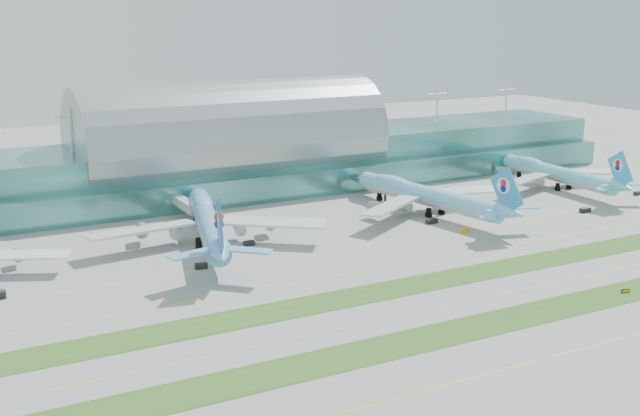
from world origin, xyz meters
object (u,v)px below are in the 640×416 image
terminal (231,155)px  airliner_b (208,221)px  airliner_d (557,173)px  airliner_c (426,194)px  taxiway_sign_east (626,291)px

terminal → airliner_b: (-34.38, -65.38, -7.20)m
terminal → airliner_d: terminal is taller
airliner_c → taxiway_sign_east: bearing=-101.1°
airliner_c → airliner_d: 70.61m
terminal → taxiway_sign_east: terminal is taller
airliner_b → airliner_d: bearing=18.4°
airliner_b → airliner_c: (80.72, -0.96, -0.25)m
airliner_b → taxiway_sign_east: (77.55, -91.69, -6.51)m
airliner_d → terminal: bearing=156.2°
airliner_b → airliner_d: size_ratio=1.11×
terminal → airliner_d: 130.14m
airliner_d → taxiway_sign_east: bearing=-123.8°
terminal → airliner_b: bearing=-117.7°
terminal → airliner_c: (46.34, -66.34, -7.45)m
airliner_b → airliner_c: size_ratio=1.02×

